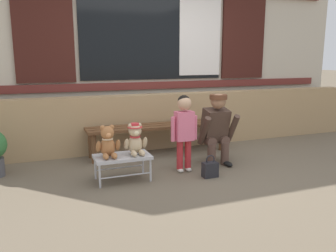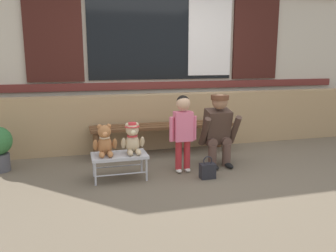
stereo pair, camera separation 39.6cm
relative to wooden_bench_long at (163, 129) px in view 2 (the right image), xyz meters
name	(u,v)px [view 2 (the right image)]	position (x,y,z in m)	size (l,w,h in m)	color
ground_plane	(201,175)	(0.20, -1.06, -0.37)	(60.00, 60.00, 0.00)	brown
brick_low_wall	(169,121)	(0.20, 0.37, 0.05)	(7.02, 0.25, 0.85)	tan
shop_facade	(161,30)	(0.20, 0.88, 1.48)	(7.16, 0.26, 3.71)	beige
wooden_bench_long	(163,129)	(0.00, 0.00, 0.00)	(2.10, 0.40, 0.44)	brown
small_display_bench	(119,157)	(-0.76, -0.91, -0.11)	(0.64, 0.36, 0.30)	#BCBCC1
teddy_bear_plain	(105,141)	(-0.92, -0.91, 0.09)	(0.28, 0.26, 0.36)	#A86B3D
teddy_bear_with_hat	(133,139)	(-0.60, -0.91, 0.10)	(0.28, 0.27, 0.36)	#CCB289
child_standing	(183,125)	(0.03, -0.86, 0.22)	(0.35, 0.18, 0.96)	#B7282D
adult_crouching	(218,129)	(0.56, -0.72, 0.11)	(0.50, 0.49, 0.95)	brown
handbag_on_ground	(207,170)	(0.24, -1.17, -0.28)	(0.18, 0.11, 0.27)	#232328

